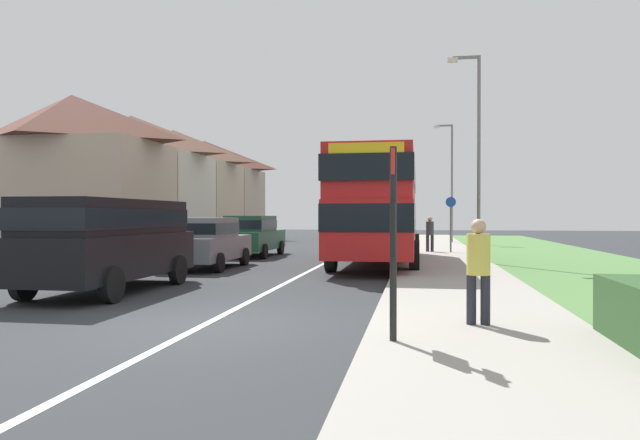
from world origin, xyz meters
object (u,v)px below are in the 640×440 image
at_px(pedestrian_walking_away, 430,232).
at_px(cycle_route_sign, 451,222).
at_px(double_decker_bus, 378,203).
at_px(parked_car_grey, 206,241).
at_px(parked_car_dark_green, 252,234).
at_px(pedestrian_at_stop, 478,266).
at_px(bus_stop_sign, 393,230).
at_px(street_lamp_mid, 476,145).
at_px(parked_van_black, 109,237).
at_px(street_lamp_far, 450,175).

relative_size(pedestrian_walking_away, cycle_route_sign, 0.66).
bearing_deg(double_decker_bus, pedestrian_walking_away, 72.66).
height_order(parked_car_grey, cycle_route_sign, cycle_route_sign).
bearing_deg(parked_car_dark_green, pedestrian_walking_away, 19.81).
distance_m(pedestrian_at_stop, bus_stop_sign, 1.84).
distance_m(parked_car_grey, street_lamp_mid, 9.78).
bearing_deg(double_decker_bus, parked_car_dark_green, 148.72).
height_order(parked_car_grey, parked_car_dark_green, parked_car_dark_green).
relative_size(parked_van_black, street_lamp_mid, 0.70).
bearing_deg(cycle_route_sign, pedestrian_walking_away, 160.95).
bearing_deg(parked_car_grey, street_lamp_mid, 18.52).
distance_m(double_decker_bus, parked_car_grey, 5.99).
bearing_deg(parked_van_black, pedestrian_at_stop, -23.20).
bearing_deg(parked_van_black, double_decker_bus, 55.56).
bearing_deg(street_lamp_far, pedestrian_walking_away, -98.27).
relative_size(bus_stop_sign, street_lamp_mid, 0.36).
bearing_deg(cycle_route_sign, street_lamp_far, 87.16).
distance_m(parked_car_dark_green, street_lamp_mid, 9.77).
bearing_deg(double_decker_bus, street_lamp_far, 78.12).
distance_m(parked_van_black, parked_car_dark_green, 11.37).
bearing_deg(pedestrian_walking_away, street_lamp_far, 81.73).
bearing_deg(parked_car_grey, parked_car_dark_green, 90.88).
bearing_deg(street_lamp_mid, double_decker_bus, -168.37).
relative_size(parked_car_grey, pedestrian_walking_away, 2.51).
height_order(parked_van_black, street_lamp_mid, street_lamp_mid).
height_order(parked_car_grey, street_lamp_far, street_lamp_far).
xyz_separation_m(double_decker_bus, street_lamp_mid, (3.33, 0.69, 2.04)).
bearing_deg(double_decker_bus, bus_stop_sign, -85.25).
distance_m(pedestrian_at_stop, pedestrian_walking_away, 17.33).
distance_m(parked_car_grey, parked_car_dark_green, 5.58).
xyz_separation_m(parked_van_black, parked_car_dark_green, (0.00, 11.36, -0.31)).
height_order(parked_van_black, pedestrian_walking_away, parked_van_black).
bearing_deg(street_lamp_mid, cycle_route_sign, 96.51).
xyz_separation_m(bus_stop_sign, street_lamp_far, (2.19, 28.03, 2.58)).
relative_size(parked_car_dark_green, cycle_route_sign, 1.79).
relative_size(parked_van_black, pedestrian_at_stop, 3.06).
distance_m(parked_car_dark_green, street_lamp_far, 15.23).
bearing_deg(bus_stop_sign, double_decker_bus, 94.75).
bearing_deg(parked_van_black, street_lamp_far, 69.54).
height_order(pedestrian_walking_away, bus_stop_sign, bus_stop_sign).
distance_m(double_decker_bus, parked_car_dark_green, 6.55).
bearing_deg(parked_car_dark_green, parked_car_grey, -89.12).
xyz_separation_m(parked_car_grey, pedestrian_at_stop, (7.65, -9.09, 0.07)).
xyz_separation_m(parked_car_grey, street_lamp_mid, (8.74, 2.93, 3.27)).
xyz_separation_m(parked_car_grey, cycle_route_sign, (8.17, 7.93, 0.52)).
bearing_deg(cycle_route_sign, parked_van_black, -121.06).
bearing_deg(street_lamp_mid, parked_car_grey, -161.48).
xyz_separation_m(parked_car_dark_green, pedestrian_walking_away, (7.37, 2.65, 0.04)).
distance_m(parked_car_grey, bus_stop_sign, 12.25).
distance_m(parked_car_dark_green, pedestrian_walking_away, 7.83).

